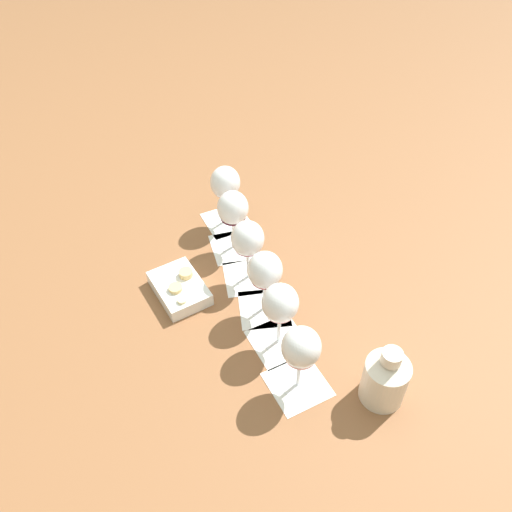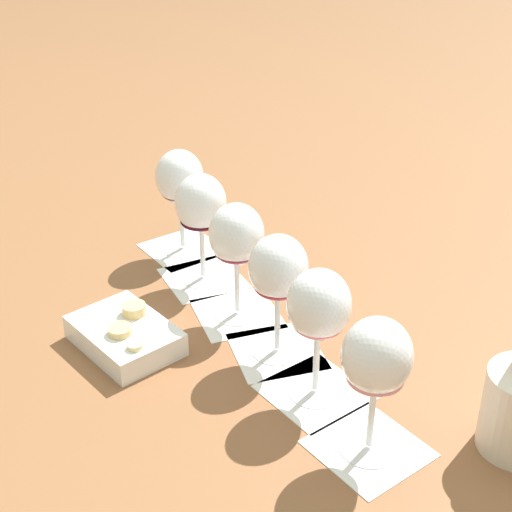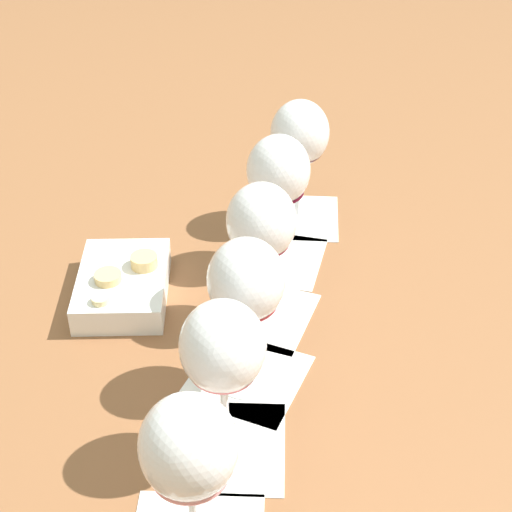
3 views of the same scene
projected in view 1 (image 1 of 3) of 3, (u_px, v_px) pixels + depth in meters
name	position (u px, v px, depth m)	size (l,w,h in m)	color
ground_plane	(256.00, 291.00, 1.32)	(8.00, 8.00, 0.00)	brown
tasting_card_0	(298.00, 384.00, 1.13)	(0.15, 0.15, 0.00)	white
tasting_card_1	(278.00, 341.00, 1.21)	(0.15, 0.15, 0.00)	white
tasting_card_2	(264.00, 308.00, 1.28)	(0.17, 0.17, 0.00)	white
tasting_card_3	(248.00, 277.00, 1.35)	(0.16, 0.16, 0.00)	white
tasting_card_4	(234.00, 246.00, 1.43)	(0.16, 0.16, 0.00)	white
tasting_card_5	(227.00, 221.00, 1.50)	(0.15, 0.15, 0.00)	white
wine_glass_0	(301.00, 350.00, 1.05)	(0.08, 0.08, 0.18)	white
wine_glass_1	(280.00, 306.00, 1.12)	(0.08, 0.08, 0.18)	white
wine_glass_2	(265.00, 273.00, 1.19)	(0.08, 0.08, 0.18)	white
wine_glass_3	(248.00, 241.00, 1.26)	(0.08, 0.08, 0.18)	white
wine_glass_4	(233.00, 211.00, 1.34)	(0.08, 0.08, 0.18)	white
wine_glass_5	(225.00, 185.00, 1.41)	(0.08, 0.08, 0.18)	white
ceramic_vase	(385.00, 378.00, 1.07)	(0.09, 0.09, 0.15)	beige
snack_dish	(180.00, 288.00, 1.30)	(0.17, 0.14, 0.05)	white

